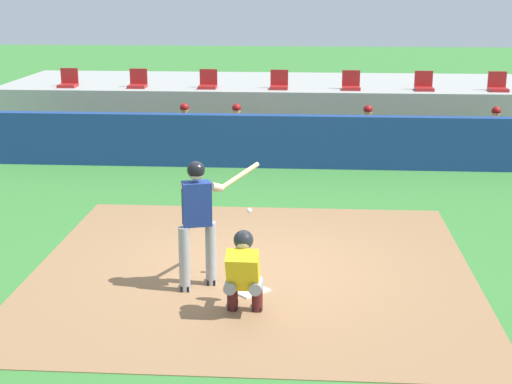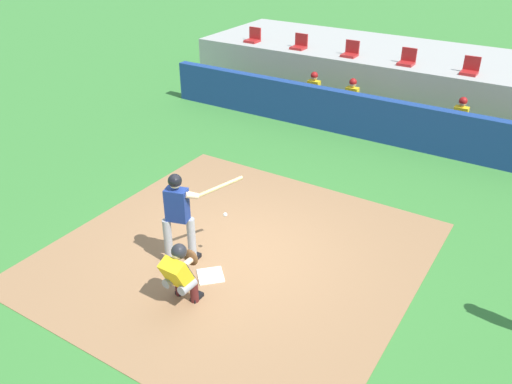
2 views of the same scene
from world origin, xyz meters
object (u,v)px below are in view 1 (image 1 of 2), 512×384
home_plate (248,289)px  stadium_seat_2 (208,83)px  dugout_player_0 (184,130)px  dugout_player_1 (236,130)px  catcher_crouched (243,269)px  batter_at_plate (199,216)px  stadium_seat_6 (498,86)px  stadium_seat_3 (279,84)px  dugout_player_2 (368,132)px  dugout_player_3 (496,134)px  stadium_seat_1 (138,82)px  stadium_seat_0 (69,82)px  stadium_seat_5 (424,85)px  stadium_seat_4 (351,84)px

home_plate → stadium_seat_2: (-1.86, 10.18, 1.51)m
dugout_player_0 → stadium_seat_2: (0.32, 2.03, 0.86)m
dugout_player_1 → catcher_crouched: bearing=-84.0°
batter_at_plate → stadium_seat_6: size_ratio=3.76×
stadium_seat_3 → dugout_player_2: bearing=-43.1°
stadium_seat_6 → batter_at_plate: bearing=-121.8°
dugout_player_3 → stadium_seat_6: stadium_seat_6 is taller
dugout_player_0 → stadium_seat_1: 2.69m
stadium_seat_6 → dugout_player_2: bearing=-149.1°
home_plate → dugout_player_3: size_ratio=0.34×
dugout_player_0 → stadium_seat_1: size_ratio=2.71×
catcher_crouched → stadium_seat_2: 11.12m
dugout_player_0 → stadium_seat_1: stadium_seat_1 is taller
dugout_player_1 → stadium_seat_3: 2.40m
batter_at_plate → stadium_seat_0: (-4.89, 10.10, 0.50)m
batter_at_plate → stadium_seat_0: size_ratio=3.76×
stadium_seat_1 → stadium_seat_2: 1.86m
catcher_crouched → stadium_seat_2: size_ratio=3.44×
stadium_seat_5 → dugout_player_3: bearing=-55.2°
catcher_crouched → stadium_seat_5: size_ratio=3.44×
catcher_crouched → stadium_seat_1: bearing=108.8°
stadium_seat_3 → home_plate: bearing=-90.0°
home_plate → stadium_seat_2: size_ratio=0.92×
batter_at_plate → stadium_seat_4: (2.54, 10.10, 0.50)m
catcher_crouched → stadium_seat_3: 10.97m
dugout_player_2 → stadium_seat_5: stadium_seat_5 is taller
batter_at_plate → stadium_seat_4: stadium_seat_4 is taller
home_plate → dugout_player_2: 8.45m
dugout_player_0 → dugout_player_3: bearing=0.0°
stadium_seat_1 → stadium_seat_2: size_ratio=1.00×
home_plate → stadium_seat_6: bearing=61.3°
batter_at_plate → dugout_player_3: batter_at_plate is taller
stadium_seat_4 → stadium_seat_2: bearing=180.0°
stadium_seat_2 → stadium_seat_6: same height
stadium_seat_4 → stadium_seat_6: (3.71, 0.00, 0.00)m
stadium_seat_3 → dugout_player_0: bearing=-137.0°
dugout_player_0 → stadium_seat_2: stadium_seat_2 is taller
catcher_crouched → stadium_seat_0: bearing=117.0°
stadium_seat_2 → batter_at_plate: bearing=-83.3°
stadium_seat_2 → stadium_seat_6: size_ratio=1.00×
stadium_seat_0 → stadium_seat_6: 11.14m
catcher_crouched → stadium_seat_4: stadium_seat_4 is taller
dugout_player_2 → stadium_seat_6: stadium_seat_6 is taller
dugout_player_0 → stadium_seat_1: bearing=127.0°
dugout_player_1 → stadium_seat_3: bearing=65.4°
dugout_player_1 → dugout_player_2: 3.10m
catcher_crouched → stadium_seat_3: size_ratio=3.44×
batter_at_plate → catcher_crouched: bearing=-50.9°
dugout_player_2 → stadium_seat_3: (-2.17, 2.03, 0.86)m
home_plate → stadium_seat_4: stadium_seat_4 is taller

